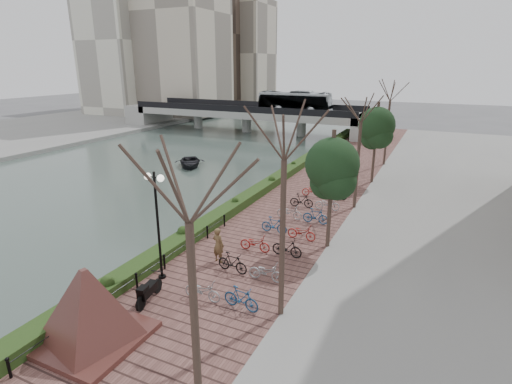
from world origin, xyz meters
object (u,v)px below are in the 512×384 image
Objects in this scene: lamppost at (156,204)px; pedestrian at (218,245)px; boat at (190,162)px; granite_monument at (88,305)px; motorcycle at (149,290)px.

pedestrian is (1.62, 2.55, -2.79)m from lamppost.
lamppost reaches higher than boat.
lamppost is at bearing 96.68° from granite_monument.
motorcycle is 4.47m from pedestrian.
motorcycle is 0.39× the size of boat.
granite_monument reaches higher than pedestrian.
pedestrian is at bearing -87.09° from boat.
motorcycle reaches higher than boat.
motorcycle is at bearing -94.64° from boat.
boat is (-12.75, 24.95, -1.49)m from granite_monument.
lamppost is 23.90m from boat.
motorcycle is (0.22, 2.91, -0.93)m from granite_monument.
granite_monument is at bearing -83.32° from lamppost.
lamppost is at bearing -94.02° from boat.
granite_monument is at bearing -98.05° from boat.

